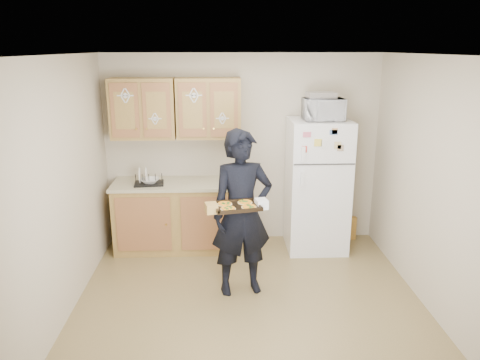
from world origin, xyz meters
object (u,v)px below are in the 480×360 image
(refrigerator, at_px, (317,186))
(microwave, at_px, (323,109))
(dish_rack, at_px, (149,179))
(baking_tray, at_px, (237,207))
(person, at_px, (242,214))

(refrigerator, bearing_deg, microwave, -66.50)
(dish_rack, bearing_deg, refrigerator, 0.59)
(refrigerator, xyz_separation_m, dish_rack, (-2.14, -0.02, 0.12))
(refrigerator, distance_m, dish_rack, 2.15)
(baking_tray, distance_m, dish_rack, 1.75)
(microwave, bearing_deg, dish_rack, 175.92)
(person, distance_m, dish_rack, 1.57)
(refrigerator, distance_m, baking_tray, 1.79)
(refrigerator, bearing_deg, person, -132.43)
(refrigerator, xyz_separation_m, microwave, (0.02, -0.05, 0.98))
(refrigerator, xyz_separation_m, person, (-1.02, -1.11, 0.04))
(refrigerator, xyz_separation_m, baking_tray, (-1.08, -1.41, 0.22))
(refrigerator, distance_m, microwave, 0.99)
(refrigerator, height_order, person, person)
(baking_tray, bearing_deg, microwave, 38.61)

